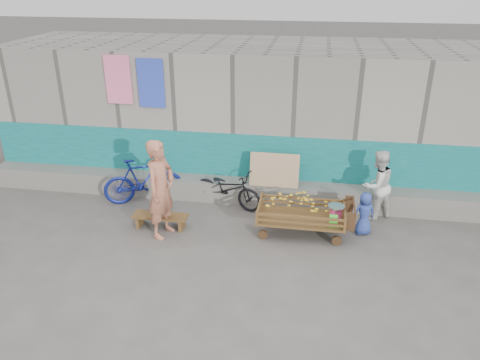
% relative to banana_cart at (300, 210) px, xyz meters
% --- Properties ---
extents(ground, '(80.00, 80.00, 0.00)m').
position_rel_banana_cart_xyz_m(ground, '(-0.88, -1.16, -0.51)').
color(ground, '#4C4945').
rests_on(ground, ground).
extents(building_wall, '(12.00, 3.50, 3.00)m').
position_rel_banana_cart_xyz_m(building_wall, '(-0.88, 2.89, 0.96)').
color(building_wall, gray).
rests_on(building_wall, ground).
extents(banana_cart, '(1.75, 0.80, 0.75)m').
position_rel_banana_cart_xyz_m(banana_cart, '(0.00, 0.00, 0.00)').
color(banana_cart, brown).
rests_on(banana_cart, ground).
extents(bench, '(1.05, 0.32, 0.26)m').
position_rel_banana_cart_xyz_m(bench, '(-2.62, -0.19, -0.31)').
color(bench, brown).
rests_on(bench, ground).
extents(vendor_man, '(0.61, 0.77, 1.85)m').
position_rel_banana_cart_xyz_m(vendor_man, '(-2.48, -0.42, 0.42)').
color(vendor_man, '#AD664C').
rests_on(vendor_man, ground).
extents(woman, '(0.87, 0.84, 1.41)m').
position_rel_banana_cart_xyz_m(woman, '(1.44, 0.87, 0.20)').
color(woman, silver).
rests_on(woman, ground).
extents(child, '(0.47, 0.39, 0.83)m').
position_rel_banana_cart_xyz_m(child, '(1.18, 0.21, -0.09)').
color(child, '#2B4197').
rests_on(child, ground).
extents(bicycle_dark, '(1.61, 0.99, 0.80)m').
position_rel_banana_cart_xyz_m(bicycle_dark, '(-1.51, 0.89, -0.11)').
color(bicycle_dark, black).
rests_on(bicycle_dark, ground).
extents(bicycle_blue, '(1.69, 1.08, 0.99)m').
position_rel_banana_cart_xyz_m(bicycle_blue, '(-3.29, 0.80, -0.01)').
color(bicycle_blue, navy).
rests_on(bicycle_blue, ground).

